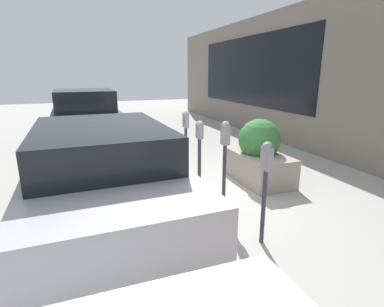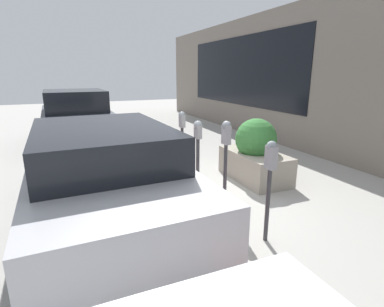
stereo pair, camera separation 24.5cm
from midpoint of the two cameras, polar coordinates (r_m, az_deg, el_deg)
name	(u,v)px [view 1 (the left image)]	position (r m, az deg, el deg)	size (l,w,h in m)	color
ground_plane	(183,202)	(5.29, -0.35, -9.33)	(40.00, 40.00, 0.00)	#ADAAA3
curb_strip	(179,202)	(5.26, -1.18, -9.25)	(24.50, 0.16, 0.04)	red
parking_meter_nearest	(266,173)	(3.90, 15.64, -3.56)	(0.16, 0.13, 1.38)	#38383D
parking_meter_second	(225,148)	(4.70, 7.79, 1.00)	(0.16, 0.14, 1.48)	#38383D
parking_meter_middle	(199,141)	(5.64, 2.69, 2.40)	(0.19, 0.16, 1.34)	#38383D
parking_meter_fourth	(186,129)	(6.58, -0.13, 4.66)	(0.18, 0.15, 1.38)	#38383D
planter_box	(258,155)	(6.36, 13.63, -0.30)	(1.59, 0.86, 1.29)	#A39989
parked_car_middle	(103,168)	(4.72, -15.24, -2.73)	(4.81, 2.13, 1.47)	#B7B7BC
parked_car_rear	(86,116)	(10.16, -18.93, 6.80)	(4.13, 2.08, 1.68)	#383D47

